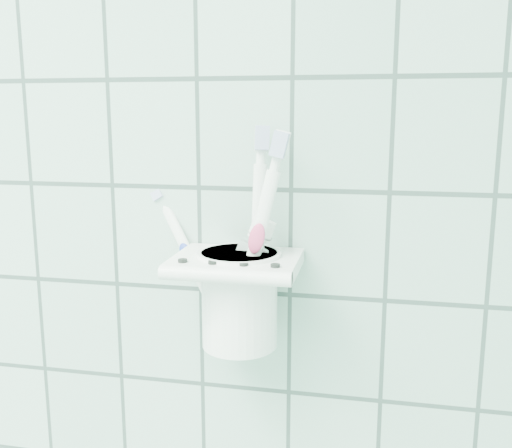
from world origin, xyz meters
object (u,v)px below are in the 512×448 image
(toothbrush_pink, at_px, (226,247))
(cup, at_px, (239,295))
(holder_bracket, at_px, (237,264))
(toothbrush_orange, at_px, (232,236))
(toothpaste_tube, at_px, (223,266))
(toothbrush_blue, at_px, (254,234))

(toothbrush_pink, bearing_deg, cup, -12.97)
(toothbrush_pink, bearing_deg, holder_bracket, -29.36)
(toothbrush_orange, bearing_deg, holder_bracket, 72.96)
(holder_bracket, xyz_separation_m, cup, (0.00, 0.00, -0.03))
(cup, relative_size, toothbrush_pink, 0.56)
(cup, xyz_separation_m, toothbrush_pink, (-0.01, 0.00, 0.05))
(holder_bracket, height_order, toothbrush_orange, toothbrush_orange)
(cup, relative_size, toothpaste_tube, 0.71)
(holder_bracket, bearing_deg, toothbrush_blue, 17.79)
(toothbrush_blue, distance_m, toothbrush_orange, 0.02)
(toothbrush_pink, relative_size, toothbrush_blue, 0.82)
(holder_bracket, bearing_deg, toothbrush_pink, 152.29)
(toothbrush_blue, distance_m, toothpaste_tube, 0.05)
(cup, xyz_separation_m, toothbrush_blue, (0.01, 0.00, 0.06))
(toothbrush_orange, relative_size, toothpaste_tube, 1.55)
(holder_bracket, distance_m, toothbrush_pink, 0.02)
(cup, relative_size, toothbrush_blue, 0.46)
(toothpaste_tube, bearing_deg, cup, 2.04)
(cup, height_order, toothpaste_tube, toothpaste_tube)
(toothbrush_pink, xyz_separation_m, toothpaste_tube, (-0.00, -0.00, -0.02))
(toothbrush_blue, xyz_separation_m, toothbrush_orange, (-0.02, -0.01, 0.00))
(holder_bracket, xyz_separation_m, toothbrush_orange, (-0.00, -0.01, 0.03))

